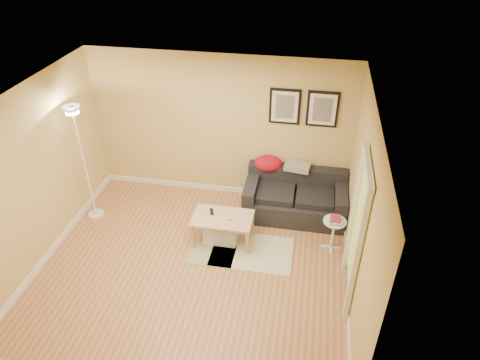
# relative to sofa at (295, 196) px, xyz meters

# --- Properties ---
(floor) EXTENTS (4.50, 4.50, 0.00)m
(floor) POSITION_rel_sofa_xyz_m (-1.38, -1.53, -0.38)
(floor) COLOR #C07952
(floor) RESTS_ON ground
(ceiling) EXTENTS (4.50, 4.50, 0.00)m
(ceiling) POSITION_rel_sofa_xyz_m (-1.38, -1.53, 2.23)
(ceiling) COLOR white
(ceiling) RESTS_ON wall_back
(wall_back) EXTENTS (4.50, 0.00, 4.50)m
(wall_back) POSITION_rel_sofa_xyz_m (-1.38, 0.47, 0.92)
(wall_back) COLOR #DAC56F
(wall_back) RESTS_ON ground
(wall_front) EXTENTS (4.50, 0.00, 4.50)m
(wall_front) POSITION_rel_sofa_xyz_m (-1.38, -3.53, 0.92)
(wall_front) COLOR #DAC56F
(wall_front) RESTS_ON ground
(wall_left) EXTENTS (0.00, 4.00, 4.00)m
(wall_left) POSITION_rel_sofa_xyz_m (-3.63, -1.53, 0.92)
(wall_left) COLOR #DAC56F
(wall_left) RESTS_ON ground
(wall_right) EXTENTS (0.00, 4.00, 4.00)m
(wall_right) POSITION_rel_sofa_xyz_m (0.87, -1.53, 0.92)
(wall_right) COLOR #DAC56F
(wall_right) RESTS_ON ground
(baseboard_back) EXTENTS (4.50, 0.02, 0.10)m
(baseboard_back) POSITION_rel_sofa_xyz_m (-1.38, 0.46, -0.33)
(baseboard_back) COLOR white
(baseboard_back) RESTS_ON ground
(baseboard_left) EXTENTS (0.02, 4.00, 0.10)m
(baseboard_left) POSITION_rel_sofa_xyz_m (-3.62, -1.53, -0.33)
(baseboard_left) COLOR white
(baseboard_left) RESTS_ON ground
(baseboard_right) EXTENTS (0.02, 4.00, 0.10)m
(baseboard_right) POSITION_rel_sofa_xyz_m (0.86, -1.53, -0.33)
(baseboard_right) COLOR white
(baseboard_right) RESTS_ON ground
(sofa) EXTENTS (1.70, 0.90, 0.75)m
(sofa) POSITION_rel_sofa_xyz_m (0.00, 0.00, 0.00)
(sofa) COLOR black
(sofa) RESTS_ON ground
(red_throw) EXTENTS (0.48, 0.36, 0.28)m
(red_throw) POSITION_rel_sofa_xyz_m (-0.52, 0.33, 0.40)
(red_throw) COLOR #B11030
(red_throw) RESTS_ON sofa
(plaid_throw) EXTENTS (0.45, 0.32, 0.10)m
(plaid_throw) POSITION_rel_sofa_xyz_m (-0.01, 0.30, 0.41)
(plaid_throw) COLOR #CDC777
(plaid_throw) RESTS_ON sofa
(framed_print_left) EXTENTS (0.50, 0.04, 0.60)m
(framed_print_left) POSITION_rel_sofa_xyz_m (-0.30, 0.45, 1.43)
(framed_print_left) COLOR black
(framed_print_left) RESTS_ON wall_back
(framed_print_right) EXTENTS (0.50, 0.04, 0.60)m
(framed_print_right) POSITION_rel_sofa_xyz_m (0.30, 0.45, 1.43)
(framed_print_right) COLOR black
(framed_print_right) RESTS_ON wall_back
(area_rug) EXTENTS (1.25, 0.85, 0.01)m
(area_rug) POSITION_rel_sofa_xyz_m (-0.56, -1.08, -0.37)
(area_rug) COLOR beige
(area_rug) RESTS_ON ground
(green_runner) EXTENTS (0.70, 0.50, 0.01)m
(green_runner) POSITION_rel_sofa_xyz_m (-1.17, -1.27, -0.37)
(green_runner) COLOR #668C4C
(green_runner) RESTS_ON ground
(coffee_table) EXTENTS (1.07, 0.86, 0.47)m
(coffee_table) POSITION_rel_sofa_xyz_m (-1.07, -0.89, -0.14)
(coffee_table) COLOR tan
(coffee_table) RESTS_ON ground
(remote_control) EXTENTS (0.10, 0.17, 0.02)m
(remote_control) POSITION_rel_sofa_xyz_m (-1.26, -0.80, 0.10)
(remote_control) COLOR black
(remote_control) RESTS_ON coffee_table
(tape_roll) EXTENTS (0.07, 0.07, 0.03)m
(tape_roll) POSITION_rel_sofa_xyz_m (-0.96, -0.92, 0.11)
(tape_roll) COLOR yellow
(tape_roll) RESTS_ON coffee_table
(storage_bin) EXTENTS (0.54, 0.39, 0.33)m
(storage_bin) POSITION_rel_sofa_xyz_m (-1.10, -0.88, -0.21)
(storage_bin) COLOR white
(storage_bin) RESTS_ON ground
(side_table) EXTENTS (0.35, 0.35, 0.54)m
(side_table) POSITION_rel_sofa_xyz_m (0.64, -0.76, -0.11)
(side_table) COLOR white
(side_table) RESTS_ON ground
(book_stack) EXTENTS (0.24, 0.27, 0.07)m
(book_stack) POSITION_rel_sofa_xyz_m (0.65, -0.77, 0.20)
(book_stack) COLOR teal
(book_stack) RESTS_ON side_table
(floor_lamp) EXTENTS (0.26, 0.26, 2.04)m
(floor_lamp) POSITION_rel_sofa_xyz_m (-3.38, -0.64, 0.59)
(floor_lamp) COLOR white
(floor_lamp) RESTS_ON ground
(doorway) EXTENTS (0.12, 1.01, 2.13)m
(doorway) POSITION_rel_sofa_xyz_m (0.82, -1.68, 0.65)
(doorway) COLOR white
(doorway) RESTS_ON ground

